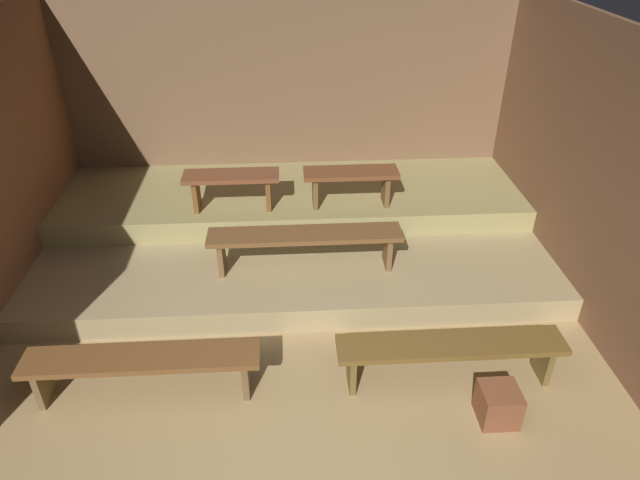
# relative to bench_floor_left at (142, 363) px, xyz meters

# --- Properties ---
(ground) EXTENTS (6.02, 5.04, 0.08)m
(ground) POSITION_rel_bench_floor_left_xyz_m (1.20, 1.23, -0.37)
(ground) COLOR #A58656
(wall_back) EXTENTS (6.02, 0.06, 2.56)m
(wall_back) POSITION_rel_bench_floor_left_xyz_m (1.20, 3.39, 0.95)
(wall_back) COLOR brown
(wall_back) RESTS_ON ground
(wall_right) EXTENTS (0.06, 5.04, 2.56)m
(wall_right) POSITION_rel_bench_floor_left_xyz_m (3.84, 1.23, 0.95)
(wall_right) COLOR brown
(wall_right) RESTS_ON ground
(platform_lower) EXTENTS (5.22, 2.70, 0.24)m
(platform_lower) POSITION_rel_bench_floor_left_xyz_m (1.20, 2.01, -0.20)
(platform_lower) COLOR tan
(platform_lower) RESTS_ON ground
(platform_middle) EXTENTS (5.22, 1.48, 0.24)m
(platform_middle) POSITION_rel_bench_floor_left_xyz_m (1.20, 2.61, 0.04)
(platform_middle) COLOR #9B8F57
(platform_middle) RESTS_ON platform_lower
(bench_floor_left) EXTENTS (1.80, 0.32, 0.40)m
(bench_floor_left) POSITION_rel_bench_floor_left_xyz_m (0.00, 0.00, 0.00)
(bench_floor_left) COLOR brown
(bench_floor_left) RESTS_ON ground
(bench_floor_right) EXTENTS (1.80, 0.32, 0.40)m
(bench_floor_right) POSITION_rel_bench_floor_left_xyz_m (2.40, 0.00, 0.00)
(bench_floor_right) COLOR brown
(bench_floor_right) RESTS_ON ground
(bench_lower_center) EXTENTS (1.86, 0.32, 0.40)m
(bench_lower_center) POSITION_rel_bench_floor_left_xyz_m (1.30, 1.34, 0.24)
(bench_lower_center) COLOR brown
(bench_lower_center) RESTS_ON platform_lower
(bench_middle_left) EXTENTS (1.01, 0.32, 0.40)m
(bench_middle_left) POSITION_rel_bench_floor_left_xyz_m (0.56, 2.19, 0.46)
(bench_middle_left) COLOR brown
(bench_middle_left) RESTS_ON platform_middle
(bench_middle_right) EXTENTS (1.01, 0.32, 0.40)m
(bench_middle_right) POSITION_rel_bench_floor_left_xyz_m (1.83, 2.19, 0.46)
(bench_middle_right) COLOR brown
(bench_middle_right) RESTS_ON platform_middle
(wooden_crate_floor) EXTENTS (0.29, 0.29, 0.29)m
(wooden_crate_floor) POSITION_rel_bench_floor_left_xyz_m (2.67, -0.41, -0.18)
(wooden_crate_floor) COLOR brown
(wooden_crate_floor) RESTS_ON ground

